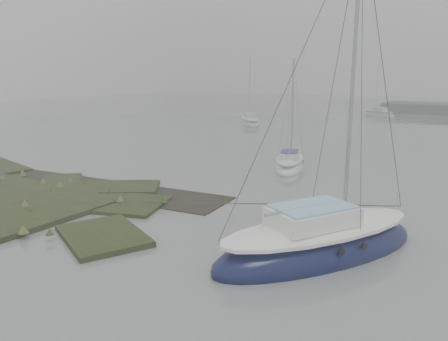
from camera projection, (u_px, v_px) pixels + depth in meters
ground at (350, 136)px, 40.65m from camera, size 160.00×160.00×0.00m
sailboat_main at (319, 245)px, 13.87m from camera, size 5.97×7.93×10.84m
sailboat_white at (290, 165)px, 26.77m from camera, size 3.23×5.32×7.13m
sailboat_far_a at (250, 122)px, 49.97m from camera, size 5.12×5.94×8.40m
sailboat_far_c at (379, 114)px, 60.55m from camera, size 5.58×4.59×7.78m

